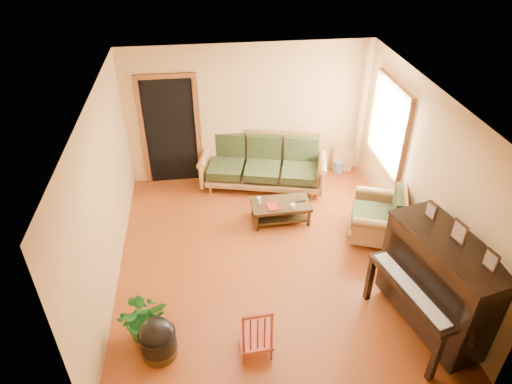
{
  "coord_description": "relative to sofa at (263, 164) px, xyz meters",
  "views": [
    {
      "loc": [
        -0.87,
        -5.24,
        4.78
      ],
      "look_at": [
        -0.16,
        0.2,
        1.1
      ],
      "focal_mm": 32.0,
      "sensor_mm": 36.0,
      "label": 1
    }
  ],
  "objects": [
    {
      "name": "floor",
      "position": [
        -0.21,
        -2.03,
        -0.49
      ],
      "size": [
        5.0,
        5.0,
        0.0
      ],
      "primitive_type": "plane",
      "color": "#68290D",
      "rests_on": "ground"
    },
    {
      "name": "doorway",
      "position": [
        -1.66,
        0.45,
        0.53
      ],
      "size": [
        1.08,
        0.16,
        2.05
      ],
      "primitive_type": "cube",
      "color": "black",
      "rests_on": "floor"
    },
    {
      "name": "window",
      "position": [
        2.0,
        -0.73,
        1.01
      ],
      "size": [
        0.12,
        1.36,
        1.46
      ],
      "primitive_type": "cube",
      "color": "white",
      "rests_on": "right_wall"
    },
    {
      "name": "sofa",
      "position": [
        0.0,
        0.0,
        0.0
      ],
      "size": [
        2.45,
        1.48,
        0.98
      ],
      "primitive_type": "cube",
      "rotation": [
        0.0,
        0.0,
        -0.24
      ],
      "color": "olive",
      "rests_on": "floor"
    },
    {
      "name": "coffee_table",
      "position": [
        0.15,
        -1.12,
        -0.31
      ],
      "size": [
        1.0,
        0.56,
        0.36
      ],
      "primitive_type": "cube",
      "rotation": [
        0.0,
        0.0,
        0.02
      ],
      "color": "black",
      "rests_on": "floor"
    },
    {
      "name": "armchair",
      "position": [
        1.59,
        -1.71,
        -0.02
      ],
      "size": [
        1.17,
        1.19,
        0.94
      ],
      "primitive_type": "cube",
      "rotation": [
        0.0,
        0.0,
        -0.36
      ],
      "color": "olive",
      "rests_on": "floor"
    },
    {
      "name": "piano",
      "position": [
        1.69,
        -3.58,
        0.2
      ],
      "size": [
        1.26,
        1.74,
        1.39
      ],
      "primitive_type": "cube",
      "rotation": [
        0.0,
        0.0,
        0.23
      ],
      "color": "black",
      "rests_on": "floor"
    },
    {
      "name": "footstool",
      "position": [
        -1.79,
        -3.6,
        -0.28
      ],
      "size": [
        0.51,
        0.51,
        0.43
      ],
      "primitive_type": "cylinder",
      "rotation": [
        0.0,
        0.0,
        0.14
      ],
      "color": "black",
      "rests_on": "floor"
    },
    {
      "name": "red_chair",
      "position": [
        -0.62,
        -3.7,
        -0.08
      ],
      "size": [
        0.41,
        0.45,
        0.83
      ],
      "primitive_type": "cube",
      "rotation": [
        0.0,
        0.0,
        0.07
      ],
      "color": "maroon",
      "rests_on": "floor"
    },
    {
      "name": "leaning_frame",
      "position": [
        1.65,
        0.34,
        -0.22
      ],
      "size": [
        0.41,
        0.21,
        0.54
      ],
      "primitive_type": "cube",
      "rotation": [
        0.0,
        0.0,
        -0.32
      ],
      "color": "#BE8C3F",
      "rests_on": "floor"
    },
    {
      "name": "ceramic_crock",
      "position": [
        1.57,
        0.3,
        -0.37
      ],
      "size": [
        0.24,
        0.24,
        0.24
      ],
      "primitive_type": "cylinder",
      "rotation": [
        0.0,
        0.0,
        -0.26
      ],
      "color": "#2E418C",
      "rests_on": "floor"
    },
    {
      "name": "potted_plant",
      "position": [
        -1.97,
        -3.28,
        -0.15
      ],
      "size": [
        0.68,
        0.62,
        0.68
      ],
      "primitive_type": "imported",
      "rotation": [
        0.0,
        0.0,
        0.16
      ],
      "color": "#18561A",
      "rests_on": "floor"
    },
    {
      "name": "book",
      "position": [
        -0.1,
        -1.22,
        -0.12
      ],
      "size": [
        0.18,
        0.24,
        0.02
      ],
      "primitive_type": "imported",
      "rotation": [
        0.0,
        0.0,
        0.05
      ],
      "color": "maroon",
      "rests_on": "coffee_table"
    },
    {
      "name": "candle",
      "position": [
        -0.22,
        -1.09,
        -0.07
      ],
      "size": [
        0.09,
        0.09,
        0.13
      ],
      "primitive_type": "cylinder",
      "rotation": [
        0.0,
        0.0,
        0.35
      ],
      "color": "silver",
      "rests_on": "coffee_table"
    },
    {
      "name": "glass_jar",
      "position": [
        0.32,
        -1.26,
        -0.1
      ],
      "size": [
        0.09,
        0.09,
        0.06
      ],
      "primitive_type": "cylinder",
      "rotation": [
        0.0,
        0.0,
        0.13
      ],
      "color": "white",
      "rests_on": "coffee_table"
    },
    {
      "name": "remote",
      "position": [
        0.48,
        -1.11,
        -0.12
      ],
      "size": [
        0.17,
        0.06,
        0.02
      ],
      "primitive_type": "cube",
      "rotation": [
        0.0,
        0.0,
        0.11
      ],
      "color": "black",
      "rests_on": "coffee_table"
    }
  ]
}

